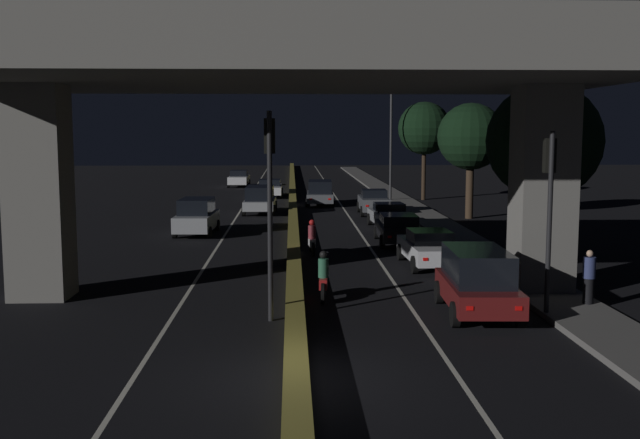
% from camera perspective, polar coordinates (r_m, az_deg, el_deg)
% --- Properties ---
extents(ground_plane, '(200.00, 200.00, 0.00)m').
position_cam_1_polar(ground_plane, '(16.20, -1.83, -12.00)').
color(ground_plane, black).
extents(lane_line_left_inner, '(0.12, 126.00, 0.00)m').
position_cam_1_polar(lane_line_left_inner, '(50.72, -5.99, 0.81)').
color(lane_line_left_inner, beige).
rests_on(lane_line_left_inner, ground_plane).
extents(lane_line_right_inner, '(0.12, 126.00, 0.00)m').
position_cam_1_polar(lane_line_right_inner, '(50.73, 1.81, 0.85)').
color(lane_line_right_inner, beige).
rests_on(lane_line_right_inner, ground_plane).
extents(median_divider, '(0.53, 126.00, 0.42)m').
position_cam_1_polar(median_divider, '(50.58, -2.09, 1.06)').
color(median_divider, olive).
rests_on(median_divider, ground_plane).
extents(sidewalk_right, '(2.15, 126.00, 0.17)m').
position_cam_1_polar(sidewalk_right, '(44.38, 8.32, 0.04)').
color(sidewalk_right, '#5B5956').
rests_on(sidewalk_right, ground_plane).
extents(elevated_overpass, '(20.05, 11.62, 9.14)m').
position_cam_1_polar(elevated_overpass, '(23.50, -2.03, 11.31)').
color(elevated_overpass, slate).
rests_on(elevated_overpass, ground_plane).
extents(traffic_light_left_of_median, '(0.30, 0.49, 5.75)m').
position_cam_1_polar(traffic_light_left_of_median, '(20.36, -3.84, 3.04)').
color(traffic_light_left_of_median, black).
rests_on(traffic_light_left_of_median, ground_plane).
extents(traffic_light_right_of_median, '(0.30, 0.49, 5.22)m').
position_cam_1_polar(traffic_light_right_of_median, '(21.59, 17.07, 2.05)').
color(traffic_light_right_of_median, black).
rests_on(traffic_light_right_of_median, ground_plane).
extents(street_lamp, '(2.46, 0.32, 8.49)m').
position_cam_1_polar(street_lamp, '(55.42, 5.09, 6.50)').
color(street_lamp, '#2D2D30').
rests_on(street_lamp, ground_plane).
extents(car_dark_red_lead, '(2.10, 4.34, 1.87)m').
position_cam_1_polar(car_dark_red_lead, '(21.82, 11.90, -4.53)').
color(car_dark_red_lead, '#591414').
rests_on(car_dark_red_lead, ground_plane).
extents(car_white_second, '(2.00, 4.50, 1.43)m').
position_cam_1_polar(car_white_second, '(29.20, 8.30, -2.14)').
color(car_white_second, silver).
rests_on(car_white_second, ground_plane).
extents(car_black_third, '(2.05, 4.54, 1.39)m').
position_cam_1_polar(car_black_third, '(34.97, 5.98, -0.67)').
color(car_black_third, black).
rests_on(car_black_third, ground_plane).
extents(car_silver_fourth, '(2.04, 4.24, 1.37)m').
position_cam_1_polar(car_silver_fourth, '(40.56, 5.26, 0.34)').
color(car_silver_fourth, gray).
rests_on(car_silver_fourth, ground_plane).
extents(car_grey_fifth, '(1.91, 4.12, 1.59)m').
position_cam_1_polar(car_grey_fifth, '(47.06, 4.12, 1.36)').
color(car_grey_fifth, '#515459').
rests_on(car_grey_fifth, ground_plane).
extents(car_grey_sixth, '(2.11, 4.49, 1.73)m').
position_cam_1_polar(car_grey_sixth, '(53.10, -0.00, 2.10)').
color(car_grey_sixth, '#515459').
rests_on(car_grey_sixth, ground_plane).
extents(car_silver_lead_oncoming, '(2.04, 4.45, 1.83)m').
position_cam_1_polar(car_silver_lead_oncoming, '(38.40, -9.38, 0.24)').
color(car_silver_lead_oncoming, gray).
rests_on(car_silver_lead_oncoming, ground_plane).
extents(car_silver_second_oncoming, '(2.11, 4.39, 1.76)m').
position_cam_1_polar(car_silver_second_oncoming, '(47.53, -4.60, 1.58)').
color(car_silver_second_oncoming, gray).
rests_on(car_silver_second_oncoming, ground_plane).
extents(car_white_third_oncoming, '(2.05, 4.59, 1.41)m').
position_cam_1_polar(car_white_third_oncoming, '(59.60, -3.85, 2.40)').
color(car_white_third_oncoming, silver).
rests_on(car_white_third_oncoming, ground_plane).
extents(car_white_fourth_oncoming, '(1.98, 4.41, 1.55)m').
position_cam_1_polar(car_white_fourth_oncoming, '(71.17, -6.20, 3.12)').
color(car_white_fourth_oncoming, silver).
rests_on(car_white_fourth_oncoming, ground_plane).
extents(motorcycle_red_filtering_near, '(0.34, 1.80, 1.54)m').
position_cam_1_polar(motorcycle_red_filtering_near, '(23.23, 0.26, -4.57)').
color(motorcycle_red_filtering_near, black).
rests_on(motorcycle_red_filtering_near, ground_plane).
extents(motorcycle_white_filtering_mid, '(0.34, 1.75, 1.49)m').
position_cam_1_polar(motorcycle_white_filtering_mid, '(31.70, -0.61, -1.55)').
color(motorcycle_white_filtering_mid, black).
rests_on(motorcycle_white_filtering_mid, ground_plane).
extents(pedestrian_on_sidewalk, '(0.36, 0.36, 1.59)m').
position_cam_1_polar(pedestrian_on_sidewalk, '(23.32, 19.80, -4.16)').
color(pedestrian_on_sidewalk, black).
rests_on(pedestrian_on_sidewalk, sidewalk_right).
extents(roadside_tree_kerbside_near, '(4.74, 4.74, 7.17)m').
position_cam_1_polar(roadside_tree_kerbside_near, '(32.16, 16.73, 5.71)').
color(roadside_tree_kerbside_near, '#38281C').
rests_on(roadside_tree_kerbside_near, ground_plane).
extents(roadside_tree_kerbside_mid, '(3.97, 3.97, 6.89)m').
position_cam_1_polar(roadside_tree_kerbside_mid, '(45.52, 11.42, 6.18)').
color(roadside_tree_kerbside_mid, '#38281C').
rests_on(roadside_tree_kerbside_mid, ground_plane).
extents(roadside_tree_kerbside_far, '(3.99, 3.99, 7.43)m').
position_cam_1_polar(roadside_tree_kerbside_far, '(57.48, 7.96, 6.88)').
color(roadside_tree_kerbside_far, '#2D2116').
rests_on(roadside_tree_kerbside_far, ground_plane).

